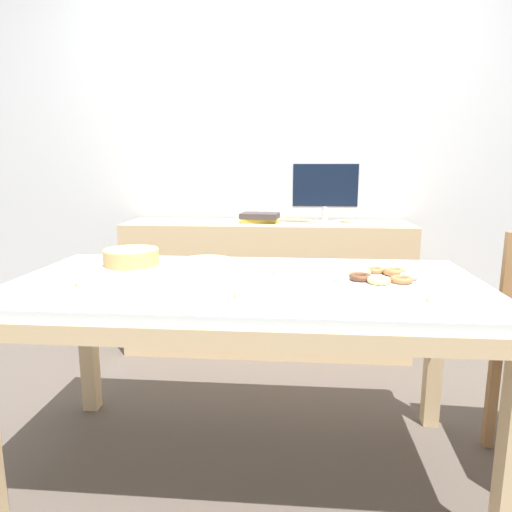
{
  "coord_description": "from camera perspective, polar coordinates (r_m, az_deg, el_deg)",
  "views": [
    {
      "loc": [
        0.18,
        -1.65,
        1.19
      ],
      "look_at": [
        0.02,
        0.16,
        0.84
      ],
      "focal_mm": 32.0,
      "sensor_mm": 36.0,
      "label": 1
    }
  ],
  "objects": [
    {
      "name": "pastry_platter",
      "position": [
        1.73,
        15.54,
        -2.71
      ],
      "size": [
        0.35,
        0.35,
        0.04
      ],
      "color": "white",
      "rests_on": "dining_table"
    },
    {
      "name": "plate_stack",
      "position": [
        1.79,
        -6.31,
        -1.41
      ],
      "size": [
        0.21,
        0.21,
        0.06
      ],
      "color": "white",
      "rests_on": "dining_table"
    },
    {
      "name": "wall_back",
      "position": [
        3.2,
        1.79,
        12.96
      ],
      "size": [
        8.0,
        0.1,
        2.6
      ],
      "primitive_type": "cube",
      "color": "silver",
      "rests_on": "ground"
    },
    {
      "name": "tealight_near_cakes",
      "position": [
        1.47,
        20.61,
        -5.63
      ],
      "size": [
        0.04,
        0.04,
        0.04
      ],
      "color": "silver",
      "rests_on": "dining_table"
    },
    {
      "name": "cake_chocolate_round",
      "position": [
        1.97,
        -15.3,
        -0.41
      ],
      "size": [
        0.32,
        0.32,
        0.08
      ],
      "color": "white",
      "rests_on": "dining_table"
    },
    {
      "name": "dining_table",
      "position": [
        1.73,
        -1.15,
        -5.91
      ],
      "size": [
        1.78,
        0.9,
        0.78
      ],
      "color": "silver",
      "rests_on": "ground"
    },
    {
      "name": "computer_monitor",
      "position": [
        2.9,
        8.64,
        7.82
      ],
      "size": [
        0.42,
        0.2,
        0.38
      ],
      "color": "silver",
      "rests_on": "sideboard"
    },
    {
      "name": "tealight_centre",
      "position": [
        2.0,
        16.76,
        -1.07
      ],
      "size": [
        0.04,
        0.04,
        0.04
      ],
      "color": "silver",
      "rests_on": "dining_table"
    },
    {
      "name": "book_stack",
      "position": [
        2.92,
        0.48,
        4.84
      ],
      "size": [
        0.25,
        0.2,
        0.06
      ],
      "color": "#B29933",
      "rests_on": "sideboard"
    },
    {
      "name": "tealight_near_front",
      "position": [
        1.73,
        2.26,
        -2.47
      ],
      "size": [
        0.04,
        0.04,
        0.04
      ],
      "color": "silver",
      "rests_on": "dining_table"
    },
    {
      "name": "tealight_left_edge",
      "position": [
        1.42,
        -2.69,
        -5.49
      ],
      "size": [
        0.04,
        0.04,
        0.04
      ],
      "color": "silver",
      "rests_on": "dining_table"
    },
    {
      "name": "tealight_right_edge",
      "position": [
        1.66,
        -21.51,
        -3.78
      ],
      "size": [
        0.04,
        0.04,
        0.04
      ],
      "color": "silver",
      "rests_on": "dining_table"
    },
    {
      "name": "sideboard",
      "position": [
        3.0,
        1.38,
        -3.85
      ],
      "size": [
        1.81,
        0.44,
        0.85
      ],
      "color": "#D1B284",
      "rests_on": "ground"
    },
    {
      "name": "ground_plane",
      "position": [
        2.04,
        -1.07,
        -24.71
      ],
      "size": [
        12.0,
        12.0,
        0.0
      ],
      "primitive_type": "plane",
      "color": "#564C44"
    }
  ]
}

